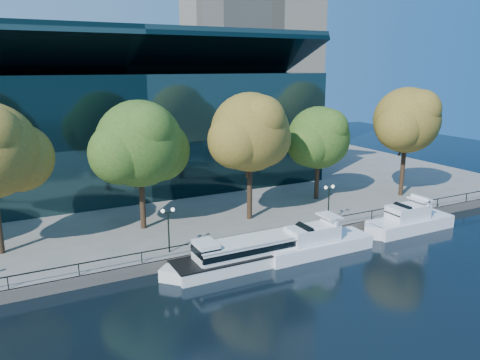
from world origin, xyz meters
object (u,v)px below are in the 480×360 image
lamp_2 (329,195)px  cruiser_near (313,242)px  tree_2 (141,145)px  lamp_1 (168,220)px  tour_boat (245,253)px  tree_3 (252,134)px  tree_4 (320,139)px  tree_5 (408,122)px  cruiser_far (407,221)px

lamp_2 → cruiser_near: bearing=-140.0°
tree_2 → lamp_1: 9.01m
tour_boat → tree_3: tree_3 is taller
tree_3 → tree_2: bearing=168.6°
cruiser_near → tree_3: size_ratio=0.90×
tour_boat → tree_4: (16.25, 11.64, 7.19)m
cruiser_near → tree_4: tree_4 is taller
cruiser_near → tree_5: 23.50m
lamp_1 → lamp_2: size_ratio=1.00×
cruiser_near → tree_5: bearing=23.0°
cruiser_far → tree_5: (7.47, 8.02, 9.16)m
cruiser_near → tree_5: (19.89, 8.45, 9.22)m
tree_2 → tree_5: bearing=-4.9°
tree_4 → tree_3: bearing=-164.4°
tour_boat → tree_2: size_ratio=1.17×
cruiser_near → tree_5: size_ratio=0.89×
lamp_1 → tree_5: bearing=7.7°
cruiser_far → lamp_2: 8.87m
tour_boat → lamp_2: size_ratio=3.72×
tree_5 → lamp_1: bearing=-172.3°
cruiser_near → tree_5: tree_5 is taller
cruiser_far → lamp_2: size_ratio=2.73×
tree_3 → tree_4: size_ratio=1.18×
tree_2 → tree_3: (10.97, -2.22, 0.70)m
tree_2 → cruiser_far: bearing=-23.4°
cruiser_far → lamp_2: (-7.59, 3.63, 2.84)m
cruiser_far → tree_3: 18.74m
tree_2 → tree_4: 22.03m
tour_boat → cruiser_far: size_ratio=1.36×
tree_3 → tree_4: tree_3 is taller
cruiser_near → tree_4: size_ratio=1.06×
tree_2 → tree_4: (21.99, 0.86, -1.04)m
tree_4 → lamp_1: bearing=-159.9°
cruiser_far → tree_2: size_ratio=0.86×
cruiser_near → tree_2: (-12.56, 11.23, 8.36)m
tree_2 → tree_4: tree_2 is taller
lamp_1 → tree_4: bearing=20.1°
tree_5 → lamp_2: size_ratio=3.35×
tree_5 → lamp_2: tree_5 is taller
cruiser_near → lamp_2: size_ratio=2.98×
cruiser_near → lamp_2: 6.96m
tour_boat → cruiser_far: 19.25m
tree_2 → tree_3: size_ratio=0.96×
cruiser_far → tree_2: 28.46m
tour_boat → tree_5: size_ratio=1.11×
cruiser_far → lamp_1: size_ratio=2.73×
tree_4 → cruiser_far: bearing=-75.6°
tour_boat → tree_3: (5.23, 8.55, 8.93)m
tour_boat → tree_3: size_ratio=1.12×
tour_boat → tree_2: bearing=118.1°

